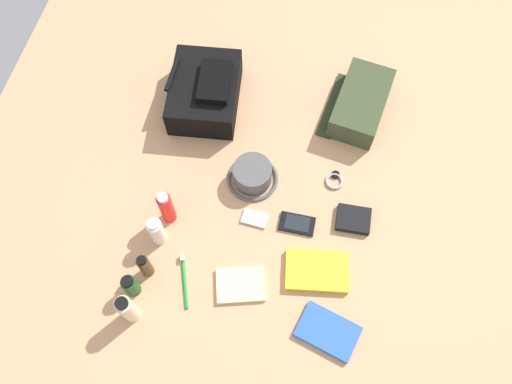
% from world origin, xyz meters
% --- Properties ---
extents(ground_plane, '(2.64, 2.02, 0.02)m').
position_xyz_m(ground_plane, '(0.00, 0.00, -0.01)').
color(ground_plane, tan).
rests_on(ground_plane, ground).
extents(backpack, '(0.33, 0.27, 0.15)m').
position_xyz_m(backpack, '(0.33, 0.26, 0.06)').
color(backpack, black).
rests_on(backpack, ground_plane).
extents(toiletry_pouch, '(0.31, 0.24, 0.10)m').
position_xyz_m(toiletry_pouch, '(0.41, -0.29, 0.05)').
color(toiletry_pouch, '#384228').
rests_on(toiletry_pouch, ground_plane).
extents(bucket_hat, '(0.17, 0.17, 0.08)m').
position_xyz_m(bucket_hat, '(0.06, 0.03, 0.03)').
color(bucket_hat, '#515151').
rests_on(bucket_hat, ground_plane).
extents(lotion_bottle, '(0.05, 0.05, 0.16)m').
position_xyz_m(lotion_bottle, '(-0.47, 0.28, 0.08)').
color(lotion_bottle, beige).
rests_on(lotion_bottle, ground_plane).
extents(shampoo_bottle, '(0.05, 0.05, 0.11)m').
position_xyz_m(shampoo_bottle, '(-0.39, 0.30, 0.05)').
color(shampoo_bottle, '#19471E').
rests_on(shampoo_bottle, ground_plane).
extents(cologne_bottle, '(0.04, 0.04, 0.12)m').
position_xyz_m(cologne_bottle, '(-0.32, 0.28, 0.06)').
color(cologne_bottle, '#473319').
rests_on(cologne_bottle, ground_plane).
extents(toothpaste_tube, '(0.05, 0.05, 0.13)m').
position_xyz_m(toothpaste_tube, '(-0.21, 0.27, 0.06)').
color(toothpaste_tube, white).
rests_on(toothpaste_tube, ground_plane).
extents(sunscreen_spray, '(0.05, 0.05, 0.16)m').
position_xyz_m(sunscreen_spray, '(-0.13, 0.26, 0.08)').
color(sunscreen_spray, red).
rests_on(sunscreen_spray, ground_plane).
extents(paperback_novel, '(0.16, 0.20, 0.02)m').
position_xyz_m(paperback_novel, '(-0.39, -0.31, 0.01)').
color(paperback_novel, blue).
rests_on(paperback_novel, ground_plane).
extents(travel_guidebook, '(0.16, 0.22, 0.02)m').
position_xyz_m(travel_guidebook, '(-0.21, -0.24, 0.01)').
color(travel_guidebook, yellow).
rests_on(travel_guidebook, ground_plane).
extents(cell_phone, '(0.07, 0.12, 0.01)m').
position_xyz_m(cell_phone, '(-0.07, -0.15, 0.01)').
color(cell_phone, black).
rests_on(cell_phone, ground_plane).
extents(media_player, '(0.06, 0.09, 0.01)m').
position_xyz_m(media_player, '(-0.08, -0.01, 0.01)').
color(media_player, '#B7B7BC').
rests_on(media_player, ground_plane).
extents(wristwatch, '(0.07, 0.06, 0.01)m').
position_xyz_m(wristwatch, '(0.12, -0.25, 0.01)').
color(wristwatch, '#99999E').
rests_on(wristwatch, ground_plane).
extents(toothbrush, '(0.17, 0.07, 0.02)m').
position_xyz_m(toothbrush, '(-0.32, 0.16, 0.01)').
color(toothbrush, '#198C33').
rests_on(toothbrush, ground_plane).
extents(wallet, '(0.09, 0.11, 0.02)m').
position_xyz_m(wallet, '(-0.01, -0.33, 0.01)').
color(wallet, black).
rests_on(wallet, ground_plane).
extents(notepad, '(0.15, 0.17, 0.02)m').
position_xyz_m(notepad, '(-0.31, -0.02, 0.01)').
color(notepad, beige).
rests_on(notepad, ground_plane).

